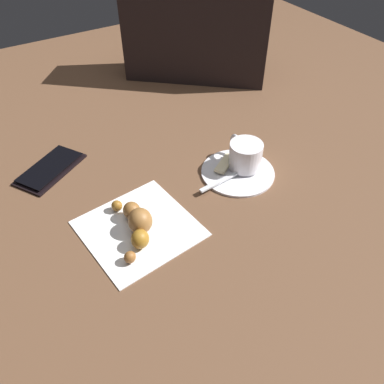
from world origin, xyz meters
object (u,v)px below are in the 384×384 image
(croissant, at_px, (137,223))
(laptop_bag, at_px, (196,34))
(napkin, at_px, (139,228))
(cell_phone, at_px, (50,168))
(saucer, at_px, (238,171))
(teaspoon, at_px, (237,172))
(espresso_cup, at_px, (245,155))
(sugar_packet, at_px, (225,163))

(croissant, height_order, laptop_bag, laptop_bag)
(napkin, bearing_deg, laptop_bag, 48.46)
(napkin, distance_m, cell_phone, 0.25)
(saucer, height_order, teaspoon, teaspoon)
(espresso_cup, distance_m, laptop_bag, 0.43)
(sugar_packet, distance_m, laptop_bag, 0.43)
(espresso_cup, distance_m, napkin, 0.26)
(espresso_cup, bearing_deg, napkin, -171.73)
(teaspoon, relative_size, croissant, 0.96)
(sugar_packet, height_order, laptop_bag, laptop_bag)
(laptop_bag, bearing_deg, napkin, 88.57)
(espresso_cup, distance_m, cell_phone, 0.39)
(laptop_bag, bearing_deg, espresso_cup, 111.69)
(espresso_cup, xyz_separation_m, teaspoon, (-0.03, -0.01, -0.02))
(napkin, bearing_deg, cell_phone, 109.65)
(saucer, bearing_deg, napkin, -172.25)
(laptop_bag, bearing_deg, sugar_packet, 106.58)
(croissant, bearing_deg, teaspoon, 7.19)
(espresso_cup, height_order, napkin, espresso_cup)
(sugar_packet, relative_size, napkin, 0.34)
(teaspoon, height_order, cell_phone, teaspoon)
(sugar_packet, height_order, cell_phone, sugar_packet)
(saucer, height_order, napkin, saucer)
(cell_phone, xyz_separation_m, laptop_bag, (0.47, 0.20, 0.11))
(espresso_cup, xyz_separation_m, cell_phone, (-0.34, 0.20, -0.03))
(sugar_packet, xyz_separation_m, napkin, (-0.22, -0.06, -0.01))
(cell_phone, bearing_deg, teaspoon, -34.47)
(napkin, bearing_deg, saucer, 7.75)
(teaspoon, bearing_deg, sugar_packet, 97.02)
(teaspoon, xyz_separation_m, laptop_bag, (0.16, 0.41, 0.11))
(saucer, bearing_deg, cell_phone, 147.38)
(espresso_cup, bearing_deg, cell_phone, 149.41)
(croissant, xyz_separation_m, cell_phone, (-0.08, 0.24, -0.02))
(espresso_cup, relative_size, cell_phone, 0.59)
(saucer, height_order, sugar_packet, sugar_packet)
(saucer, height_order, croissant, croissant)
(cell_phone, height_order, laptop_bag, laptop_bag)
(saucer, relative_size, teaspoon, 1.07)
(croissant, relative_size, laptop_bag, 0.39)
(napkin, relative_size, cell_phone, 1.14)
(espresso_cup, distance_m, croissant, 0.26)
(sugar_packet, bearing_deg, laptop_bag, -145.23)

